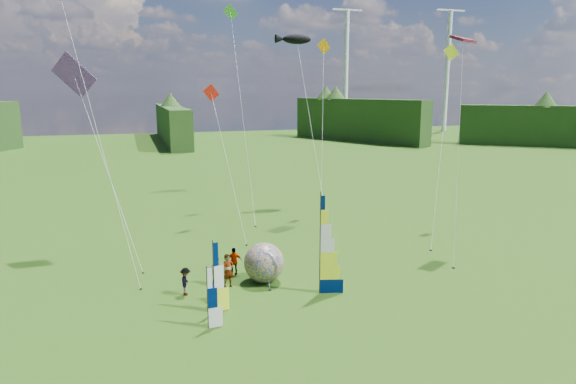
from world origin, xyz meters
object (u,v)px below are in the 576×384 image
object	(u,v)px
side_banner_left	(214,278)
bol_inflatable	(264,263)
spectator_c	(186,281)
camp_chair	(215,294)
spectator_a	(228,271)
feather_banner_main	(320,245)
spectator_d	(234,261)
spectator_b	(217,271)
kite_whale	(311,117)
side_banner_far	(208,299)

from	to	relation	value
side_banner_left	bol_inflatable	bearing A→B (deg)	31.15
spectator_c	camp_chair	world-z (taller)	spectator_c
spectator_a	spectator_c	bearing A→B (deg)	173.84
feather_banner_main	spectator_d	world-z (taller)	feather_banner_main
spectator_b	spectator_c	xyz separation A→B (m)	(-1.84, -0.96, -0.07)
side_banner_left	spectator_b	bearing A→B (deg)	65.57
camp_chair	kite_whale	bearing A→B (deg)	55.29
bol_inflatable	spectator_b	xyz separation A→B (m)	(-2.64, 0.36, -0.32)
side_banner_far	kite_whale	xyz separation A→B (m)	(11.81, 19.00, 7.03)
spectator_a	spectator_b	xyz separation A→B (m)	(-0.54, 0.52, -0.12)
feather_banner_main	spectator_a	size ratio (longest dim) A/B	2.84
feather_banner_main	spectator_b	world-z (taller)	feather_banner_main
spectator_a	spectator_b	world-z (taller)	spectator_a
spectator_d	kite_whale	size ratio (longest dim) A/B	0.10
spectator_a	kite_whale	world-z (taller)	kite_whale
spectator_d	kite_whale	distance (m)	17.38
spectator_c	kite_whale	distance (m)	20.72
side_banner_far	spectator_b	distance (m)	5.43
side_banner_far	bol_inflatable	xyz separation A→B (m)	(3.93, 4.88, -0.31)
spectator_b	spectator_d	xyz separation A→B (m)	(1.23, 1.22, 0.01)
spectator_b	bol_inflatable	bearing A→B (deg)	19.42
bol_inflatable	spectator_a	size ratio (longest dim) A/B	1.21
side_banner_left	kite_whale	world-z (taller)	kite_whale
feather_banner_main	camp_chair	distance (m)	6.00
spectator_b	side_banner_left	bearing A→B (deg)	-74.25
bol_inflatable	spectator_d	world-z (taller)	bol_inflatable
feather_banner_main	bol_inflatable	size ratio (longest dim) A/B	2.35
spectator_c	camp_chair	size ratio (longest dim) A/B	1.58
feather_banner_main	kite_whale	size ratio (longest dim) A/B	0.32
feather_banner_main	side_banner_left	size ratio (longest dim) A/B	1.50
side_banner_far	spectator_b	xyz separation A→B (m)	(1.29, 5.24, -0.63)
feather_banner_main	camp_chair	bearing A→B (deg)	-169.73
feather_banner_main	spectator_d	distance (m)	5.91
bol_inflatable	spectator_a	bearing A→B (deg)	-175.60
feather_banner_main	side_banner_far	bearing A→B (deg)	-144.73
side_banner_left	side_banner_far	bearing A→B (deg)	-122.04
side_banner_far	camp_chair	size ratio (longest dim) A/B	3.04
spectator_d	side_banner_far	bearing A→B (deg)	74.00
bol_inflatable	feather_banner_main	bearing A→B (deg)	-46.22
feather_banner_main	spectator_b	bearing A→B (deg)	165.23
side_banner_left	side_banner_far	size ratio (longest dim) A/B	1.23
bol_inflatable	kite_whale	distance (m)	17.76
side_banner_left	camp_chair	xyz separation A→B (m)	(0.25, 1.20, -1.31)
side_banner_far	spectator_d	xyz separation A→B (m)	(2.52, 6.46, -0.62)
spectator_b	camp_chair	bearing A→B (deg)	-74.23
spectator_d	camp_chair	world-z (taller)	spectator_d
side_banner_left	camp_chair	bearing A→B (deg)	65.52
spectator_a	spectator_b	size ratio (longest dim) A/B	1.15
bol_inflatable	spectator_b	distance (m)	2.68
side_banner_left	camp_chair	world-z (taller)	side_banner_left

